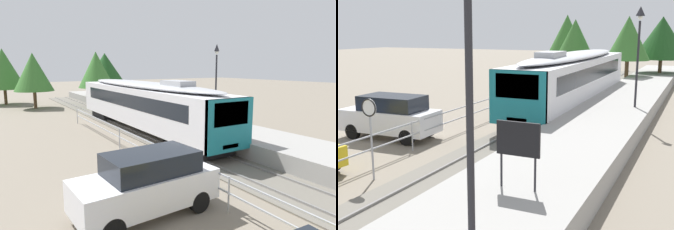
% 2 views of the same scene
% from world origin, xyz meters
% --- Properties ---
extents(ground_plane, '(160.00, 160.00, 0.00)m').
position_xyz_m(ground_plane, '(-3.00, 22.00, 0.00)').
color(ground_plane, slate).
extents(track_rails, '(3.20, 60.00, 0.14)m').
position_xyz_m(track_rails, '(0.00, 22.00, 0.03)').
color(track_rails, '#6B665B').
rests_on(track_rails, ground).
extents(commuter_train, '(2.82, 18.31, 3.74)m').
position_xyz_m(commuter_train, '(0.00, 24.45, 2.14)').
color(commuter_train, silver).
rests_on(commuter_train, track_rails).
extents(station_platform, '(3.90, 60.00, 0.90)m').
position_xyz_m(station_platform, '(3.25, 22.00, 0.45)').
color(station_platform, '#999691').
rests_on(station_platform, ground).
extents(platform_lamp_near_end, '(0.34, 0.34, 5.35)m').
position_xyz_m(platform_lamp_near_end, '(4.35, 3.69, 4.62)').
color(platform_lamp_near_end, '#232328').
rests_on(platform_lamp_near_end, station_platform).
extents(platform_lamp_mid_platform, '(0.34, 0.34, 5.35)m').
position_xyz_m(platform_lamp_mid_platform, '(4.35, 21.58, 4.62)').
color(platform_lamp_mid_platform, '#232328').
rests_on(platform_lamp_mid_platform, station_platform).
extents(platform_notice_board, '(1.20, 0.08, 1.80)m').
position_xyz_m(platform_notice_board, '(3.39, 7.79, 2.19)').
color(platform_notice_board, '#232328').
rests_on(platform_notice_board, station_platform).
extents(speed_limit_sign, '(0.61, 0.10, 2.81)m').
position_xyz_m(speed_limit_sign, '(-2.31, 8.55, 2.12)').
color(speed_limit_sign, '#9EA0A5').
rests_on(speed_limit_sign, ground).
extents(carpark_fence, '(0.06, 36.06, 1.25)m').
position_xyz_m(carpark_fence, '(-3.30, 12.00, 0.91)').
color(carpark_fence, '#9EA0A5').
rests_on(carpark_fence, ground).
extents(parked_suv_white, '(4.68, 2.11, 2.04)m').
position_xyz_m(parked_suv_white, '(-5.55, 13.34, 1.06)').
color(parked_suv_white, white).
rests_on(parked_suv_white, ground).
extents(tree_behind_carpark, '(4.26, 4.26, 6.21)m').
position_xyz_m(tree_behind_carpark, '(-4.86, 41.73, 4.07)').
color(tree_behind_carpark, brown).
rests_on(tree_behind_carpark, ground).
extents(tree_behind_station_far, '(4.00, 4.00, 6.34)m').
position_xyz_m(tree_behind_station_far, '(1.15, 38.13, 4.33)').
color(tree_behind_station_far, brown).
rests_on(tree_behind_station_far, ground).
extents(tree_distant_left, '(4.92, 4.92, 6.88)m').
position_xyz_m(tree_distant_left, '(-7.47, 47.39, 4.40)').
color(tree_distant_left, brown).
rests_on(tree_distant_left, ground).
extents(tree_distant_centre, '(5.39, 5.39, 6.38)m').
position_xyz_m(tree_distant_centre, '(3.70, 42.31, 4.32)').
color(tree_distant_centre, brown).
rests_on(tree_distant_centre, ground).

